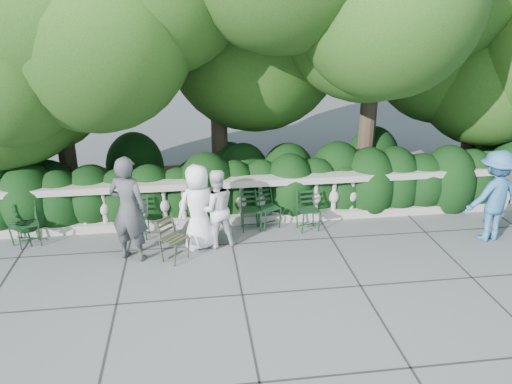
{
  "coord_description": "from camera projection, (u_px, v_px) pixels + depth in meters",
  "views": [
    {
      "loc": [
        -1.21,
        -7.91,
        4.53
      ],
      "look_at": [
        0.0,
        1.0,
        1.0
      ],
      "focal_mm": 35.0,
      "sensor_mm": 36.0,
      "label": 1
    }
  ],
  "objects": [
    {
      "name": "chair_d",
      "position": [
        252.0,
        233.0,
        10.26
      ],
      "size": [
        0.45,
        0.49,
        0.84
      ],
      "primitive_type": null,
      "rotation": [
        0.0,
        0.0,
        -0.03
      ],
      "color": "black",
      "rests_on": "ground"
    },
    {
      "name": "shrub_hedge",
      "position": [
        245.0,
        201.0,
        11.87
      ],
      "size": [
        15.0,
        2.6,
        1.7
      ],
      "primitive_type": null,
      "color": "black",
      "rests_on": "ground"
    },
    {
      "name": "balustrade",
      "position": [
        251.0,
        201.0,
        10.58
      ],
      "size": [
        12.0,
        0.44,
        1.0
      ],
      "color": "#9E998E",
      "rests_on": "ground"
    },
    {
      "name": "person_businessman",
      "position": [
        198.0,
        207.0,
        9.37
      ],
      "size": [
        0.96,
        0.81,
        1.67
      ],
      "primitive_type": "imported",
      "rotation": [
        0.0,
        0.0,
        3.55
      ],
      "color": "white",
      "rests_on": "ground"
    },
    {
      "name": "person_casual_man",
      "position": [
        216.0,
        209.0,
        9.46
      ],
      "size": [
        0.87,
        0.74,
        1.55
      ],
      "primitive_type": "imported",
      "rotation": [
        0.0,
        0.0,
        3.37
      ],
      "color": "silver",
      "rests_on": "ground"
    },
    {
      "name": "chair_a",
      "position": [
        23.0,
        246.0,
        9.7
      ],
      "size": [
        0.53,
        0.56,
        0.84
      ],
      "primitive_type": null,
      "rotation": [
        0.0,
        0.0,
        -0.22
      ],
      "color": "black",
      "rests_on": "ground"
    },
    {
      "name": "chair_f",
      "position": [
        310.0,
        232.0,
        10.27
      ],
      "size": [
        0.51,
        0.54,
        0.84
      ],
      "primitive_type": null,
      "rotation": [
        0.0,
        0.0,
        0.15
      ],
      "color": "black",
      "rests_on": "ground"
    },
    {
      "name": "chair_weathered",
      "position": [
        181.0,
        262.0,
        9.12
      ],
      "size": [
        0.65,
        0.65,
        0.84
      ],
      "primitive_type": null,
      "rotation": [
        0.0,
        0.0,
        0.83
      ],
      "color": "black",
      "rests_on": "ground"
    },
    {
      "name": "person_woman_grey",
      "position": [
        129.0,
        209.0,
        8.91
      ],
      "size": [
        0.85,
        0.72,
        1.97
      ],
      "primitive_type": "imported",
      "rotation": [
        0.0,
        0.0,
        2.73
      ],
      "color": "#3E3F43",
      "rests_on": "ground"
    },
    {
      "name": "chair_b",
      "position": [
        32.0,
        248.0,
        9.64
      ],
      "size": [
        0.58,
        0.6,
        0.84
      ],
      "primitive_type": null,
      "rotation": [
        0.0,
        0.0,
        0.34
      ],
      "color": "black",
      "rests_on": "ground"
    },
    {
      "name": "chair_e",
      "position": [
        272.0,
        230.0,
        10.38
      ],
      "size": [
        0.59,
        0.61,
        0.84
      ],
      "primitive_type": null,
      "rotation": [
        0.0,
        0.0,
        0.4
      ],
      "color": "black",
      "rests_on": "ground"
    },
    {
      "name": "tree_canopy",
      "position": [
        274.0,
        25.0,
        10.68
      ],
      "size": [
        15.04,
        6.52,
        6.78
      ],
      "color": "#3F3023",
      "rests_on": "ground"
    },
    {
      "name": "person_older_blue",
      "position": [
        494.0,
        196.0,
        9.68
      ],
      "size": [
        1.29,
        0.89,
        1.83
      ],
      "primitive_type": "imported",
      "rotation": [
        0.0,
        0.0,
        3.33
      ],
      "color": "#326496",
      "rests_on": "ground"
    },
    {
      "name": "ground",
      "position": [
        263.0,
        263.0,
        9.1
      ],
      "size": [
        90.0,
        90.0,
        0.0
      ],
      "primitive_type": "plane",
      "color": "#515358",
      "rests_on": "ground"
    },
    {
      "name": "chair_c",
      "position": [
        138.0,
        240.0,
        9.94
      ],
      "size": [
        0.49,
        0.52,
        0.84
      ],
      "primitive_type": null,
      "rotation": [
        0.0,
        0.0,
        -0.1
      ],
      "color": "black",
      "rests_on": "ground"
    }
  ]
}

